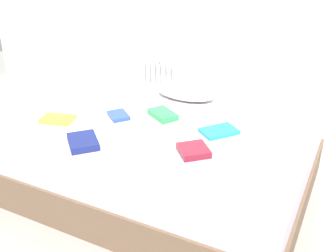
{
  "coord_description": "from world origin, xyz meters",
  "views": [
    {
      "loc": [
        1.13,
        -2.21,
        1.73
      ],
      "look_at": [
        0.0,
        0.05,
        0.48
      ],
      "focal_mm": 42.54,
      "sensor_mm": 36.0,
      "label": 1
    }
  ],
  "objects_px": {
    "textbook_blue": "(118,115)",
    "textbook_teal": "(219,131)",
    "bed": "(165,157)",
    "textbook_navy": "(83,142)",
    "radiator": "(158,81)",
    "textbook_yellow": "(58,119)",
    "textbook_maroon": "(193,150)",
    "textbook_green": "(163,114)",
    "pillow": "(186,92)"
  },
  "relations": [
    {
      "from": "textbook_green",
      "to": "textbook_maroon",
      "type": "relative_size",
      "value": 1.24
    },
    {
      "from": "pillow",
      "to": "textbook_teal",
      "type": "bearing_deg",
      "value": -45.26
    },
    {
      "from": "textbook_green",
      "to": "bed",
      "type": "bearing_deg",
      "value": -26.25
    },
    {
      "from": "textbook_blue",
      "to": "bed",
      "type": "bearing_deg",
      "value": 41.83
    },
    {
      "from": "bed",
      "to": "textbook_navy",
      "type": "xyz_separation_m",
      "value": [
        -0.34,
        -0.47,
        0.28
      ]
    },
    {
      "from": "textbook_green",
      "to": "textbook_blue",
      "type": "bearing_deg",
      "value": -121.88
    },
    {
      "from": "textbook_yellow",
      "to": "textbook_green",
      "type": "bearing_deg",
      "value": 16.42
    },
    {
      "from": "radiator",
      "to": "textbook_green",
      "type": "relative_size",
      "value": 2.23
    },
    {
      "from": "radiator",
      "to": "textbook_yellow",
      "type": "xyz_separation_m",
      "value": [
        -0.04,
        -1.47,
        0.18
      ]
    },
    {
      "from": "textbook_yellow",
      "to": "textbook_navy",
      "type": "height_order",
      "value": "textbook_navy"
    },
    {
      "from": "radiator",
      "to": "textbook_navy",
      "type": "bearing_deg",
      "value": -78.28
    },
    {
      "from": "bed",
      "to": "textbook_green",
      "type": "xyz_separation_m",
      "value": [
        -0.08,
        0.13,
        0.27
      ]
    },
    {
      "from": "bed",
      "to": "textbook_yellow",
      "type": "xyz_separation_m",
      "value": [
        -0.73,
        -0.27,
        0.27
      ]
    },
    {
      "from": "textbook_yellow",
      "to": "textbook_maroon",
      "type": "height_order",
      "value": "textbook_maroon"
    },
    {
      "from": "textbook_navy",
      "to": "textbook_blue",
      "type": "bearing_deg",
      "value": 137.05
    },
    {
      "from": "textbook_blue",
      "to": "textbook_teal",
      "type": "xyz_separation_m",
      "value": [
        0.74,
        0.09,
        -0.0
      ]
    },
    {
      "from": "radiator",
      "to": "pillow",
      "type": "relative_size",
      "value": 1.0
    },
    {
      "from": "textbook_blue",
      "to": "textbook_teal",
      "type": "height_order",
      "value": "textbook_blue"
    },
    {
      "from": "radiator",
      "to": "textbook_maroon",
      "type": "xyz_separation_m",
      "value": [
        1.02,
        -1.46,
        0.19
      ]
    },
    {
      "from": "textbook_green",
      "to": "pillow",
      "type": "bearing_deg",
      "value": 120.79
    },
    {
      "from": "textbook_yellow",
      "to": "textbook_teal",
      "type": "relative_size",
      "value": 0.95
    },
    {
      "from": "textbook_green",
      "to": "textbook_maroon",
      "type": "bearing_deg",
      "value": -11.94
    },
    {
      "from": "textbook_blue",
      "to": "textbook_navy",
      "type": "xyz_separation_m",
      "value": [
        0.03,
        -0.45,
        0.01
      ]
    },
    {
      "from": "radiator",
      "to": "textbook_maroon",
      "type": "bearing_deg",
      "value": -55.07
    },
    {
      "from": "textbook_maroon",
      "to": "textbook_blue",
      "type": "bearing_deg",
      "value": 118.9
    },
    {
      "from": "textbook_yellow",
      "to": "textbook_teal",
      "type": "height_order",
      "value": "same"
    },
    {
      "from": "radiator",
      "to": "textbook_maroon",
      "type": "height_order",
      "value": "radiator"
    },
    {
      "from": "radiator",
      "to": "textbook_teal",
      "type": "relative_size",
      "value": 2.07
    },
    {
      "from": "textbook_blue",
      "to": "textbook_green",
      "type": "relative_size",
      "value": 0.78
    },
    {
      "from": "textbook_teal",
      "to": "textbook_blue",
      "type": "bearing_deg",
      "value": 135.64
    },
    {
      "from": "textbook_maroon",
      "to": "pillow",
      "type": "bearing_deg",
      "value": 74.95
    },
    {
      "from": "pillow",
      "to": "textbook_navy",
      "type": "bearing_deg",
      "value": -104.77
    },
    {
      "from": "textbook_blue",
      "to": "textbook_navy",
      "type": "relative_size",
      "value": 0.76
    },
    {
      "from": "textbook_yellow",
      "to": "textbook_blue",
      "type": "height_order",
      "value": "textbook_blue"
    },
    {
      "from": "bed",
      "to": "textbook_blue",
      "type": "height_order",
      "value": "textbook_blue"
    },
    {
      "from": "textbook_navy",
      "to": "bed",
      "type": "bearing_deg",
      "value": 97.53
    },
    {
      "from": "textbook_yellow",
      "to": "textbook_maroon",
      "type": "bearing_deg",
      "value": -14.38
    },
    {
      "from": "textbook_teal",
      "to": "textbook_maroon",
      "type": "xyz_separation_m",
      "value": [
        -0.04,
        -0.33,
        0.01
      ]
    },
    {
      "from": "radiator",
      "to": "textbook_blue",
      "type": "height_order",
      "value": "radiator"
    },
    {
      "from": "radiator",
      "to": "textbook_blue",
      "type": "bearing_deg",
      "value": -75.34
    },
    {
      "from": "pillow",
      "to": "textbook_blue",
      "type": "distance_m",
      "value": 0.62
    },
    {
      "from": "textbook_teal",
      "to": "textbook_green",
      "type": "relative_size",
      "value": 1.07
    },
    {
      "from": "textbook_navy",
      "to": "radiator",
      "type": "bearing_deg",
      "value": 145.27
    },
    {
      "from": "bed",
      "to": "textbook_green",
      "type": "height_order",
      "value": "textbook_green"
    },
    {
      "from": "textbook_blue",
      "to": "textbook_maroon",
      "type": "height_order",
      "value": "textbook_maroon"
    },
    {
      "from": "bed",
      "to": "pillow",
      "type": "relative_size",
      "value": 4.05
    },
    {
      "from": "textbook_yellow",
      "to": "textbook_maroon",
      "type": "xyz_separation_m",
      "value": [
        1.05,
        0.01,
        0.01
      ]
    },
    {
      "from": "textbook_yellow",
      "to": "textbook_blue",
      "type": "bearing_deg",
      "value": 19.72
    },
    {
      "from": "bed",
      "to": "textbook_navy",
      "type": "bearing_deg",
      "value": -126.03
    },
    {
      "from": "bed",
      "to": "textbook_blue",
      "type": "xyz_separation_m",
      "value": [
        -0.37,
        -0.02,
        0.27
      ]
    }
  ]
}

